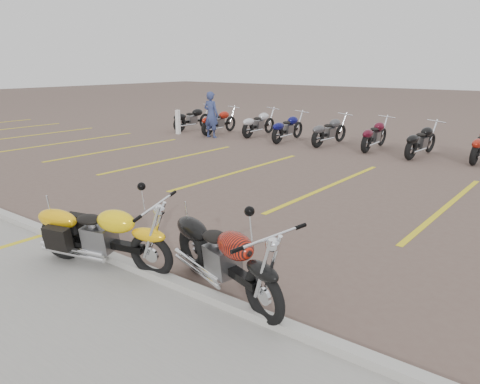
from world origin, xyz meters
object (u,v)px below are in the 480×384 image
object	(u,v)px
yellow_cruiser	(102,237)
bollard	(178,122)
person_a	(211,115)
flame_cruiser	(225,259)

from	to	relation	value
yellow_cruiser	bollard	distance (m)	13.24
person_a	bollard	world-z (taller)	person_a
flame_cruiser	bollard	bearing A→B (deg)	156.11
person_a	flame_cruiser	bearing A→B (deg)	128.05
yellow_cruiser	bollard	bearing A→B (deg)	116.83
flame_cruiser	yellow_cruiser	bearing A→B (deg)	-148.13
yellow_cruiser	person_a	size ratio (longest dim) A/B	1.26
flame_cruiser	person_a	distance (m)	13.14
bollard	person_a	bearing A→B (deg)	4.76
person_a	bollard	size ratio (longest dim) A/B	1.81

